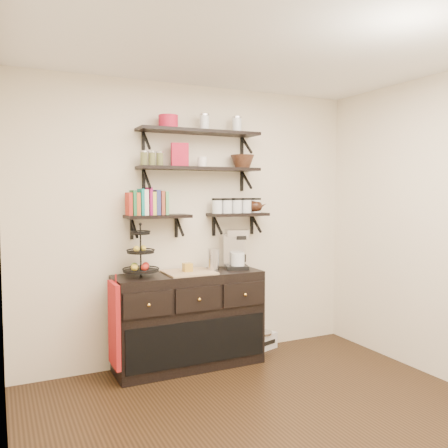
# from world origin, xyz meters

# --- Properties ---
(floor) EXTENTS (3.50, 3.50, 0.00)m
(floor) POSITION_xyz_m (0.00, 0.00, 0.00)
(floor) COLOR black
(floor) RESTS_ON ground
(ceiling) EXTENTS (3.50, 3.50, 0.02)m
(ceiling) POSITION_xyz_m (0.00, 0.00, 2.70)
(ceiling) COLOR white
(ceiling) RESTS_ON back_wall
(back_wall) EXTENTS (3.50, 0.02, 2.70)m
(back_wall) POSITION_xyz_m (0.00, 1.75, 1.35)
(back_wall) COLOR beige
(back_wall) RESTS_ON ground
(left_wall) EXTENTS (0.02, 3.50, 2.70)m
(left_wall) POSITION_xyz_m (-1.75, 0.00, 1.35)
(left_wall) COLOR beige
(left_wall) RESTS_ON ground
(shelf_top) EXTENTS (1.20, 0.27, 0.23)m
(shelf_top) POSITION_xyz_m (0.00, 1.62, 2.23)
(shelf_top) COLOR black
(shelf_top) RESTS_ON back_wall
(shelf_mid) EXTENTS (1.20, 0.27, 0.23)m
(shelf_mid) POSITION_xyz_m (0.00, 1.62, 1.88)
(shelf_mid) COLOR black
(shelf_mid) RESTS_ON back_wall
(shelf_low_left) EXTENTS (0.60, 0.25, 0.23)m
(shelf_low_left) POSITION_xyz_m (-0.42, 1.63, 1.43)
(shelf_low_left) COLOR black
(shelf_low_left) RESTS_ON back_wall
(shelf_low_right) EXTENTS (0.60, 0.25, 0.23)m
(shelf_low_right) POSITION_xyz_m (0.42, 1.63, 1.43)
(shelf_low_right) COLOR black
(shelf_low_right) RESTS_ON back_wall
(cookbooks) EXTENTS (0.36, 0.15, 0.26)m
(cookbooks) POSITION_xyz_m (-0.51, 1.63, 1.56)
(cookbooks) COLOR #B12C1E
(cookbooks) RESTS_ON shelf_low_left
(glass_canisters) EXTENTS (0.54, 0.10, 0.13)m
(glass_canisters) POSITION_xyz_m (0.41, 1.63, 1.51)
(glass_canisters) COLOR silver
(glass_canisters) RESTS_ON shelf_low_right
(sideboard) EXTENTS (1.40, 0.50, 0.92)m
(sideboard) POSITION_xyz_m (-0.16, 1.51, 0.45)
(sideboard) COLOR black
(sideboard) RESTS_ON floor
(fruit_stand) EXTENTS (0.32, 0.32, 0.47)m
(fruit_stand) POSITION_xyz_m (-0.62, 1.52, 1.06)
(fruit_stand) COLOR black
(fruit_stand) RESTS_ON sideboard
(candle) EXTENTS (0.08, 0.08, 0.08)m
(candle) POSITION_xyz_m (-0.17, 1.51, 0.96)
(candle) COLOR #AC8127
(candle) RESTS_ON sideboard
(coffee_maker) EXTENTS (0.26, 0.26, 0.39)m
(coffee_maker) POSITION_xyz_m (0.35, 1.54, 1.09)
(coffee_maker) COLOR black
(coffee_maker) RESTS_ON sideboard
(thermal_carafe) EXTENTS (0.11, 0.11, 0.22)m
(thermal_carafe) POSITION_xyz_m (0.09, 1.49, 1.01)
(thermal_carafe) COLOR silver
(thermal_carafe) RESTS_ON sideboard
(apron) EXTENTS (0.04, 0.31, 0.73)m
(apron) POSITION_xyz_m (-0.89, 1.41, 0.52)
(apron) COLOR maroon
(apron) RESTS_ON sideboard
(radio) EXTENTS (0.35, 0.26, 0.19)m
(radio) POSITION_xyz_m (0.72, 1.64, 0.09)
(radio) COLOR silver
(radio) RESTS_ON floor
(recipe_box) EXTENTS (0.17, 0.09, 0.22)m
(recipe_box) POSITION_xyz_m (-0.20, 1.61, 2.01)
(recipe_box) COLOR #AF142F
(recipe_box) RESTS_ON shelf_mid
(walnut_bowl) EXTENTS (0.24, 0.24, 0.13)m
(walnut_bowl) POSITION_xyz_m (0.46, 1.61, 1.96)
(walnut_bowl) COLOR black
(walnut_bowl) RESTS_ON shelf_mid
(ramekins) EXTENTS (0.09, 0.09, 0.10)m
(ramekins) POSITION_xyz_m (0.03, 1.61, 1.95)
(ramekins) COLOR white
(ramekins) RESTS_ON shelf_mid
(teapot) EXTENTS (0.21, 0.16, 0.15)m
(teapot) POSITION_xyz_m (0.62, 1.63, 1.53)
(teapot) COLOR black
(teapot) RESTS_ON shelf_low_right
(red_pot) EXTENTS (0.18, 0.18, 0.12)m
(red_pot) POSITION_xyz_m (-0.31, 1.61, 2.31)
(red_pot) COLOR #AF142F
(red_pot) RESTS_ON shelf_top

